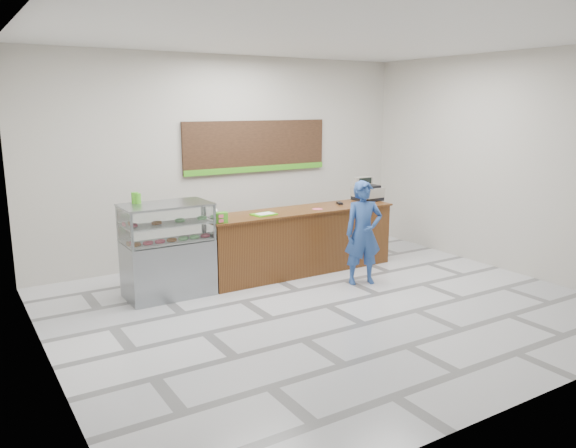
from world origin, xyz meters
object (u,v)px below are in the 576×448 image
display_case (168,249)px  customer (363,233)px  sales_counter (300,241)px  serving_tray (264,214)px  cash_register (367,192)px

display_case → customer: 2.89m
sales_counter → customer: (0.49, -1.00, 0.27)m
sales_counter → display_case: display_case is taller
sales_counter → display_case: bearing=-180.0°
display_case → serving_tray: display_case is taller
customer → sales_counter: bearing=136.5°
cash_register → customer: size_ratio=0.28×
cash_register → customer: (-1.01, -1.15, -0.39)m
display_case → serving_tray: 1.56m
cash_register → serving_tray: cash_register is taller
sales_counter → cash_register: cash_register is taller
display_case → serving_tray: size_ratio=3.45×
sales_counter → serving_tray: size_ratio=8.45×
sales_counter → cash_register: bearing=5.4°
sales_counter → serving_tray: 0.88m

